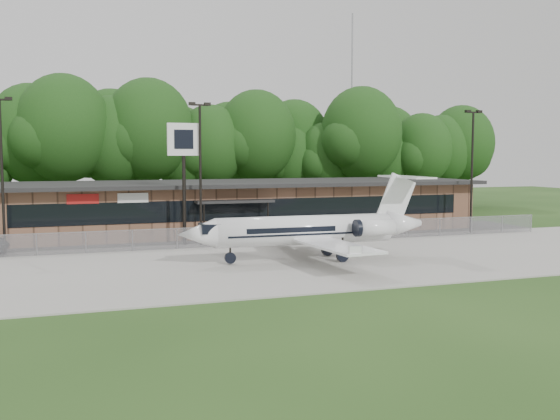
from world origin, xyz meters
name	(u,v)px	position (x,y,z in m)	size (l,w,h in m)	color
ground	(369,286)	(0.00, 0.00, 0.00)	(160.00, 160.00, 0.00)	#213F16
apron	(309,260)	(0.00, 8.00, 0.04)	(64.00, 18.00, 0.08)	#9E9B93
parking_lot	(255,237)	(0.00, 19.50, 0.03)	(50.00, 9.00, 0.06)	#383835
terminal	(240,206)	(0.00, 23.94, 2.18)	(41.00, 11.65, 4.30)	brown
fence	(273,235)	(0.00, 15.00, 0.78)	(46.00, 0.04, 1.52)	gray
treeline	(197,146)	(0.00, 42.00, 7.50)	(72.00, 12.00, 15.00)	#143611
radio_mast	(352,110)	(22.00, 48.00, 12.50)	(0.20, 0.20, 25.00)	gray
light_pole_left	(2,163)	(-18.00, 16.50, 5.98)	(1.55, 0.30, 10.23)	black
light_pole_mid	(200,163)	(-5.00, 16.50, 5.98)	(1.55, 0.30, 10.23)	black
light_pole_right	(472,162)	(18.00, 16.50, 5.98)	(1.55, 0.30, 10.23)	black
business_jet	(313,231)	(0.10, 7.64, 1.90)	(15.75, 14.00, 5.32)	white
pole_sign	(184,152)	(-6.14, 16.79, 6.71)	(2.30, 0.31, 8.77)	black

